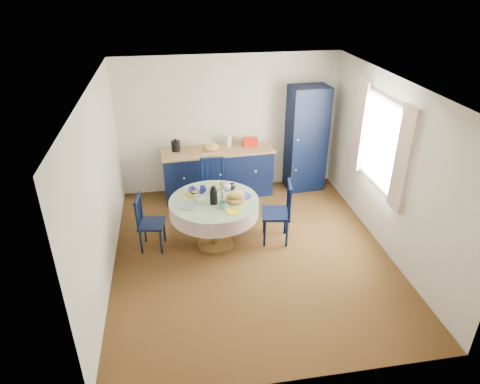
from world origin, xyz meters
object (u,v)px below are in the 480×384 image
Objects in this scene: dining_table at (215,207)px; mug_d at (197,188)px; mug_a at (198,199)px; mug_b at (222,205)px; mug_c at (232,187)px; kitchen_counter at (218,171)px; chair_far at (213,187)px; pantry_cabinet at (306,139)px; cobalt_bowl at (197,191)px; chair_right at (279,212)px; chair_left at (149,222)px.

dining_table is 13.67× the size of mug_d.
mug_a is 0.41m from mug_b.
mug_b is at bearing -111.49° from mug_c.
mug_b is at bearing -97.75° from kitchen_counter.
chair_far is (0.07, 0.97, -0.17)m from dining_table.
pantry_cabinet is at bearing -1.83° from kitchen_counter.
chair_far is at bearing -106.80° from kitchen_counter.
chair_far is 3.69× the size of cobalt_bowl.
cobalt_bowl is (-1.20, 0.27, 0.33)m from chair_right.
chair_far is at bearing 67.23° from cobalt_bowl.
chair_far is 0.81m from mug_c.
pantry_cabinet is at bearing 162.37° from chair_right.
mug_c is at bearing 28.60° from mug_a.
chair_right is (1.94, -0.12, 0.06)m from chair_left.
mug_d is (-2.12, -1.38, -0.14)m from pantry_cabinet.
chair_left is (-2.87, -1.59, -0.54)m from pantry_cabinet.
mug_a is (-1.21, -0.01, 0.35)m from chair_right.
mug_c is at bearing 1.24° from cobalt_bowl.
pantry_cabinet reaches higher than chair_far.
chair_far is 1.00× the size of chair_right.
chair_left is 1.95m from chair_right.
pantry_cabinet is at bearing 38.72° from mug_a.
mug_c is at bearing -4.97° from mug_d.
dining_table is (-1.90, -1.70, -0.31)m from pantry_cabinet.
mug_a is (-2.14, -1.72, -0.13)m from pantry_cabinet.
pantry_cabinet is 2.57m from dining_table.
mug_a is at bearing -78.60° from chair_right.
mug_b is at bearing -85.76° from chair_far.
chair_right is at bearing 15.89° from mug_b.
chair_far is at bearing -126.61° from chair_right.
cobalt_bowl is at bearing 120.68° from mug_b.
pantry_cabinet reaches higher than dining_table.
kitchen_counter reaches higher than cobalt_bowl.
kitchen_counter is 1.79m from mug_a.
chair_right is at bearing -22.76° from mug_c.
mug_a is at bearing -145.01° from pantry_cabinet.
mug_a is 0.34m from mug_d.
chair_far is at bearing 90.60° from mug_b.
cobalt_bowl is (-0.23, 0.26, 0.16)m from dining_table.
pantry_cabinet is 16.84× the size of mug_c.
mug_c is (0.06, -1.38, 0.37)m from kitchen_counter.
chair_right reaches higher than mug_c.
mug_d is at bearing -65.35° from chair_left.
mug_d is at bearing 175.03° from mug_c.
kitchen_counter is at bearing 81.86° from dining_table.
mug_a is (-0.24, -0.02, 0.18)m from dining_table.
pantry_cabinet is 3.33m from chair_left.
mug_c is (0.21, 0.53, -0.00)m from mug_b.
mug_a is (-0.31, -0.99, 0.35)m from chair_far.
kitchen_counter is at bearing 71.61° from cobalt_bowl.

